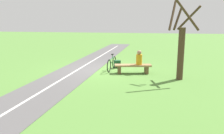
{
  "coord_description": "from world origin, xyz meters",
  "views": [
    {
      "loc": [
        -2.99,
        11.44,
        2.54
      ],
      "look_at": [
        -1.13,
        2.73,
        0.74
      ],
      "focal_mm": 35.93,
      "sensor_mm": 36.0,
      "label": 1
    }
  ],
  "objects_px": {
    "person_seated": "(139,58)",
    "tree_by_path": "(181,46)",
    "bicycle": "(112,64)",
    "backpack": "(117,64)",
    "bench": "(133,67)"
  },
  "relations": [
    {
      "from": "bicycle",
      "to": "bench",
      "type": "bearing_deg",
      "value": 71.4
    },
    {
      "from": "person_seated",
      "to": "tree_by_path",
      "type": "relative_size",
      "value": 0.21
    },
    {
      "from": "person_seated",
      "to": "tree_by_path",
      "type": "bearing_deg",
      "value": 143.58
    },
    {
      "from": "person_seated",
      "to": "bicycle",
      "type": "relative_size",
      "value": 0.41
    },
    {
      "from": "tree_by_path",
      "to": "bicycle",
      "type": "bearing_deg",
      "value": -20.05
    },
    {
      "from": "person_seated",
      "to": "tree_by_path",
      "type": "distance_m",
      "value": 2.19
    },
    {
      "from": "person_seated",
      "to": "tree_by_path",
      "type": "height_order",
      "value": "tree_by_path"
    },
    {
      "from": "bicycle",
      "to": "backpack",
      "type": "height_order",
      "value": "bicycle"
    },
    {
      "from": "bicycle",
      "to": "tree_by_path",
      "type": "bearing_deg",
      "value": 72.78
    },
    {
      "from": "person_seated",
      "to": "tree_by_path",
      "type": "xyz_separation_m",
      "value": [
        -1.89,
        0.83,
        0.75
      ]
    },
    {
      "from": "person_seated",
      "to": "backpack",
      "type": "distance_m",
      "value": 1.79
    },
    {
      "from": "bicycle",
      "to": "person_seated",
      "type": "bearing_deg",
      "value": 77.75
    },
    {
      "from": "backpack",
      "to": "person_seated",
      "type": "bearing_deg",
      "value": 140.28
    },
    {
      "from": "bench",
      "to": "backpack",
      "type": "distance_m",
      "value": 1.54
    },
    {
      "from": "person_seated",
      "to": "bicycle",
      "type": "xyz_separation_m",
      "value": [
        1.48,
        -0.4,
        -0.41
      ]
    }
  ]
}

